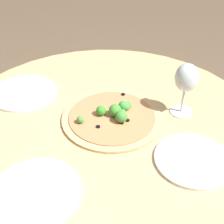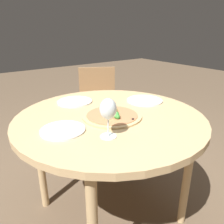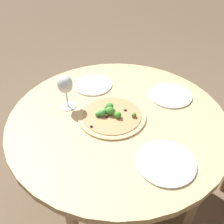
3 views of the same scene
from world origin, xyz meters
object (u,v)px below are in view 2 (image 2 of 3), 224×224
wine_glass (108,110)px  plate_near (145,100)px  pizza (112,115)px  plate_far (75,101)px  plate_side (63,130)px  chair (98,105)px

wine_glass → plate_near: (0.52, 0.29, -0.13)m
pizza → plate_far: size_ratio=1.43×
plate_near → plate_side: size_ratio=1.11×
pizza → plate_side: (-0.31, -0.00, -0.01)m
plate_side → pizza: bearing=0.1°
plate_near → plate_side: same height
chair → wine_glass: bearing=-91.9°
plate_far → plate_side: same height
wine_glass → plate_side: wine_glass is taller
plate_far → plate_side: 0.45m
chair → plate_near: chair is taller
chair → wine_glass: (-0.63, -1.07, 0.41)m
chair → plate_near: size_ratio=3.41×
wine_glass → plate_near: wine_glass is taller
plate_far → wine_glass: bearing=-101.2°
chair → pizza: 1.05m
plate_far → pizza: bearing=-82.6°
chair → wine_glass: 1.31m
chair → plate_far: 0.79m
pizza → plate_near: pizza is taller
chair → plate_side: 1.21m
wine_glass → plate_far: bearing=78.8°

